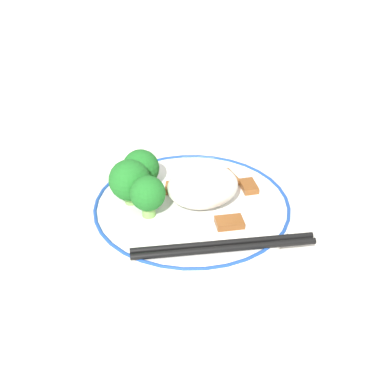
{
  "coord_description": "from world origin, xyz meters",
  "views": [
    {
      "loc": [
        0.18,
        0.55,
        0.42
      ],
      "look_at": [
        0.0,
        0.0,
        0.03
      ],
      "focal_mm": 50.0,
      "sensor_mm": 36.0,
      "label": 1
    }
  ],
  "objects_px": {
    "plate": "(192,208)",
    "broccoli_back_right": "(148,194)",
    "broccoli_back_center": "(130,181)",
    "broccoli_back_left": "(141,168)",
    "chopsticks": "(224,246)"
  },
  "relations": [
    {
      "from": "plate",
      "to": "broccoli_back_right",
      "type": "relative_size",
      "value": 4.63
    },
    {
      "from": "broccoli_back_center",
      "to": "plate",
      "type": "bearing_deg",
      "value": 158.5
    },
    {
      "from": "broccoli_back_left",
      "to": "broccoli_back_right",
      "type": "height_order",
      "value": "broccoli_back_right"
    },
    {
      "from": "broccoli_back_left",
      "to": "plate",
      "type": "bearing_deg",
      "value": 129.09
    },
    {
      "from": "plate",
      "to": "broccoli_back_center",
      "type": "relative_size",
      "value": 4.19
    },
    {
      "from": "broccoli_back_left",
      "to": "chopsticks",
      "type": "height_order",
      "value": "broccoli_back_left"
    },
    {
      "from": "plate",
      "to": "broccoli_back_right",
      "type": "xyz_separation_m",
      "value": [
        0.06,
        0.01,
        0.04
      ]
    },
    {
      "from": "broccoli_back_center",
      "to": "chopsticks",
      "type": "height_order",
      "value": "broccoli_back_center"
    },
    {
      "from": "plate",
      "to": "broccoli_back_right",
      "type": "distance_m",
      "value": 0.07
    },
    {
      "from": "broccoli_back_right",
      "to": "chopsticks",
      "type": "distance_m",
      "value": 0.12
    },
    {
      "from": "broccoli_back_right",
      "to": "plate",
      "type": "bearing_deg",
      "value": -174.5
    },
    {
      "from": "broccoli_back_left",
      "to": "broccoli_back_right",
      "type": "xyz_separation_m",
      "value": [
        0.01,
        0.07,
        0.0
      ]
    },
    {
      "from": "broccoli_back_center",
      "to": "broccoli_back_right",
      "type": "height_order",
      "value": "broccoli_back_center"
    },
    {
      "from": "plate",
      "to": "broccoli_back_center",
      "type": "bearing_deg",
      "value": -21.5
    },
    {
      "from": "plate",
      "to": "broccoli_back_right",
      "type": "bearing_deg",
      "value": 5.5
    }
  ]
}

